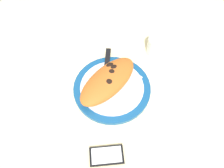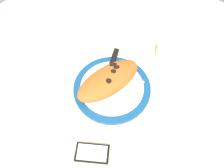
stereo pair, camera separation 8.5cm
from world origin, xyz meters
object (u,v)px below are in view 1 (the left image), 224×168
Objects in this scene: fork at (130,88)px; knife at (107,65)px; calzone at (108,80)px; smartphone at (107,156)px; plate at (112,88)px; water_glass at (156,46)px.

knife is (4.66, 12.89, 0.28)cm from fork.
calzone reaches higher than fork.
fork is 1.39× the size of smartphone.
fork reaches higher than smartphone.
plate is 1.34× the size of knife.
calzone reaches higher than plate.
smartphone is 48.51cm from water_glass.
water_glass reaches higher than plate.
knife is at bearing 34.19° from calzone.
knife reaches higher than plate.
plate is at bearing -137.79° from knife.
knife is at bearing 143.71° from water_glass.
knife is (7.42, 5.04, -2.37)cm from calzone.
knife is at bearing 31.11° from smartphone.
calzone is 1.62× the size of fork.
smartphone is (-30.25, -18.25, -1.81)cm from knife.
calzone is at bearing 30.06° from smartphone.
water_glass reaches higher than knife.
knife reaches higher than smartphone.
fork is 2.15× the size of water_glass.
calzone is 26.70cm from smartphone.
water_glass is at bearing -13.95° from plate.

